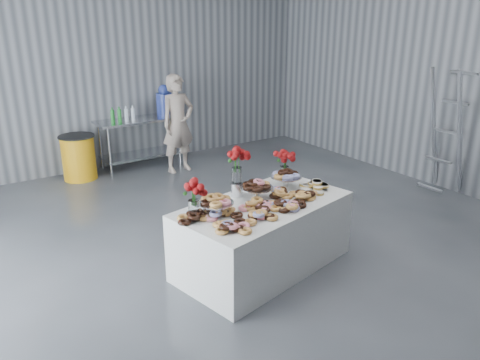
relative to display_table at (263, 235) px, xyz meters
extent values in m
plane|color=#3D4045|center=(-0.11, -0.05, -0.38)|extent=(9.00, 9.00, 0.00)
cube|color=gray|center=(-0.11, 4.45, 1.62)|extent=(8.00, 0.04, 4.00)
cube|color=white|center=(0.00, 0.00, 0.00)|extent=(2.06, 1.37, 0.75)
cube|color=silver|center=(0.26, 4.05, 0.51)|extent=(1.50, 0.60, 0.04)
cube|color=silver|center=(0.26, 4.05, -0.12)|extent=(1.40, 0.55, 0.03)
cylinder|color=silver|center=(-0.39, 3.80, 0.05)|extent=(0.04, 0.04, 0.86)
cylinder|color=silver|center=(0.91, 3.80, 0.05)|extent=(0.04, 0.04, 0.86)
cylinder|color=silver|center=(-0.39, 4.30, 0.05)|extent=(0.04, 0.04, 0.86)
cylinder|color=silver|center=(0.91, 4.30, 0.05)|extent=(0.04, 0.04, 0.86)
cylinder|color=silver|center=(-0.57, 0.03, 0.44)|extent=(0.06, 0.06, 0.12)
cylinder|color=silver|center=(-0.57, 0.03, 0.50)|extent=(0.36, 0.36, 0.01)
cylinder|color=silver|center=(0.02, 0.16, 0.44)|extent=(0.06, 0.06, 0.12)
cylinder|color=silver|center=(0.02, 0.16, 0.50)|extent=(0.36, 0.36, 0.01)
cylinder|color=silver|center=(0.51, 0.26, 0.44)|extent=(0.06, 0.06, 0.12)
cylinder|color=silver|center=(0.51, 0.26, 0.50)|extent=(0.36, 0.36, 0.01)
cylinder|color=white|center=(-0.79, 0.09, 0.46)|extent=(0.11, 0.11, 0.18)
cylinder|color=#1E5919|center=(-0.79, 0.09, 0.59)|extent=(0.04, 0.04, 0.18)
cylinder|color=white|center=(0.62, 0.44, 0.46)|extent=(0.11, 0.11, 0.18)
cylinder|color=#1E5919|center=(0.62, 0.44, 0.59)|extent=(0.04, 0.04, 0.18)
cylinder|color=silver|center=(-0.12, 0.33, 0.45)|extent=(0.14, 0.14, 0.15)
cylinder|color=white|center=(-0.12, 0.33, 0.61)|extent=(0.11, 0.11, 0.18)
cylinder|color=#1E5919|center=(-0.12, 0.33, 0.75)|extent=(0.04, 0.04, 0.18)
cylinder|color=blue|center=(0.76, 4.05, 0.73)|extent=(0.28, 0.28, 0.40)
sphere|color=blue|center=(0.76, 4.05, 0.98)|extent=(0.20, 0.20, 0.20)
imported|color=#CC8C93|center=(0.76, 3.52, 0.47)|extent=(0.65, 0.46, 1.69)
cylinder|color=orange|center=(-0.84, 4.05, -0.01)|extent=(0.54, 0.54, 0.73)
cylinder|color=black|center=(-0.84, 4.05, 0.36)|extent=(0.59, 0.59, 0.02)
camera|label=1|loc=(-2.75, -3.67, 2.27)|focal=35.00mm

